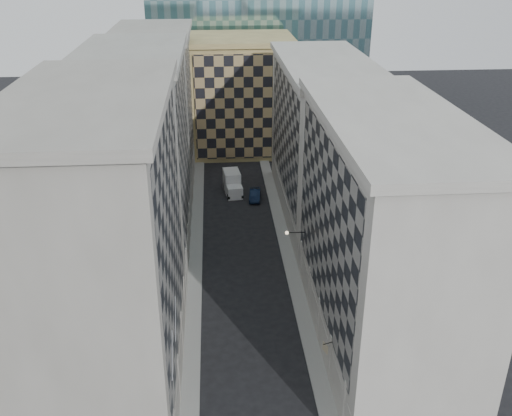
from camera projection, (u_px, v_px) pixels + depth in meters
sidewalk_west at (196, 259)px, 64.07m from camera, size 1.50×100.00×0.15m
sidewalk_east at (288, 256)px, 64.79m from camera, size 1.50×100.00×0.15m
bldg_left_a at (106, 254)px, 41.55m from camera, size 10.80×22.80×23.70m
bldg_left_b at (139, 157)px, 61.63m from camera, size 10.80×22.80×22.70m
bldg_left_c at (156, 108)px, 81.71m from camera, size 10.80×22.80×21.70m
bldg_right_a at (381, 236)px, 47.29m from camera, size 10.80×26.80×20.70m
bldg_right_b at (322, 139)px, 71.87m from camera, size 10.80×28.80×19.70m
tan_block at (241, 94)px, 94.82m from camera, size 16.80×14.80×18.80m
flagpoles_left at (174, 336)px, 39.00m from camera, size 0.10×6.33×2.33m
bracket_lamp at (289, 233)px, 56.72m from camera, size 1.98×0.36×0.36m
box_truck at (233, 184)px, 80.92m from camera, size 2.76×5.59×2.95m
dark_car at (255, 195)px, 78.88m from camera, size 1.92×4.38×1.40m
shop_sign at (325, 347)px, 44.34m from camera, size 0.84×0.74×0.84m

